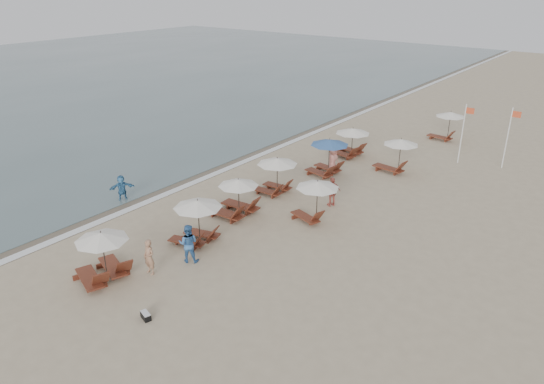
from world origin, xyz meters
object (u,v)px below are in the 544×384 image
Objects in this scene: inland_station_0 at (313,195)px; inland_station_2 at (446,123)px; waterline_walker at (122,188)px; lounger_station_0 at (101,257)px; lounger_station_3 at (275,174)px; lounger_station_2 at (234,199)px; flag_pole_near at (463,131)px; lounger_station_5 at (349,141)px; duffel_bag at (146,316)px; beachgoer_mid_a at (188,243)px; lounger_station_1 at (196,220)px; beachgoer_near at (149,257)px; inland_station_1 at (395,153)px; lounger_station_4 at (326,156)px; beachgoer_far_b at (333,160)px; beachgoer_far_a at (332,192)px.

inland_station_0 is 18.07m from inland_station_2.
lounger_station_0 is at bearing -103.89° from waterline_walker.
lounger_station_0 is at bearing -90.97° from lounger_station_3.
lounger_station_3 is (0.20, 11.66, 0.16)m from lounger_station_0.
flag_pole_near is (6.73, 15.42, 1.32)m from lounger_station_2.
lounger_station_5 is 5.02× the size of duffel_bag.
lounger_station_3 is 0.62× the size of flag_pole_near.
inland_station_0 is 7.08m from beachgoer_mid_a.
lounger_station_0 is 4.71m from lounger_station_1.
lounger_station_1 is 3.19m from beachgoer_near.
lounger_station_2 is 11.80m from inland_station_1.
lounger_station_4 reaches higher than beachgoer_mid_a.
inland_station_1 is 16.11m from beachgoer_mid_a.
lounger_station_5 is at bearing 92.13° from lounger_station_1.
inland_station_2 reaches higher than beachgoer_mid_a.
beachgoer_mid_a is (1.52, -4.80, -0.05)m from lounger_station_2.
inland_station_0 is 1.44× the size of beachgoer_mid_a.
waterline_walker is at bearing -136.03° from lounger_station_3.
flag_pole_near reaches higher than waterline_walker.
lounger_station_5 is 4.08m from inland_station_1.
beachgoer_far_b is 9.11m from flag_pole_near.
beachgoer_mid_a is at bearing 17.81° from beachgoer_far_a.
duffel_bag is (3.35, -12.35, -1.08)m from lounger_station_3.
lounger_station_1 is 12.00m from beachgoer_far_b.
inland_station_2 is 26.70m from beachgoer_near.
inland_station_1 is (3.29, 3.07, 0.07)m from lounger_station_4.
beachgoer_near is at bearing -83.74° from lounger_station_1.
beachgoer_near is (0.95, -6.54, -0.14)m from lounger_station_2.
beachgoer_near is at bearing -81.77° from lounger_station_2.
lounger_station_5 is 3.65m from beachgoer_far_b.
duffel_bag is at bearing -41.28° from beachgoer_near.
inland_station_2 reaches higher than beachgoer_near.
beachgoer_far_b is (0.19, 0.56, -0.37)m from lounger_station_4.
waterline_walker is at bearing -113.70° from lounger_station_5.
lounger_station_0 reaches higher than lounger_station_3.
inland_station_0 is at bearing 68.21° from lounger_station_0.
beachgoer_far_b is (0.95, 4.96, -0.34)m from lounger_station_3.
waterline_walker is (-6.08, 5.61, -0.32)m from lounger_station_0.
inland_station_2 is at bearing -128.32° from beachgoer_mid_a.
beachgoer_far_a is at bearing 8.19° from lounger_station_3.
lounger_station_1 is at bearing -108.05° from flag_pole_near.
beachgoer_mid_a is (1.50, -16.95, -0.16)m from lounger_station_5.
beachgoer_far_a is 3.09× the size of duffel_bag.
lounger_station_0 is 0.99× the size of lounger_station_4.
lounger_station_2 is at bearing -40.44° from waterline_walker.
lounger_station_0 is 8.28m from waterline_walker.
waterline_walker is at bearing 152.43° from beachgoer_near.
beachgoer_far_b is at bearing -76.82° from lounger_station_5.
lounger_station_1 is at bearing -164.78° from beachgoer_far_b.
inland_station_0 reaches higher than beachgoer_mid_a.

